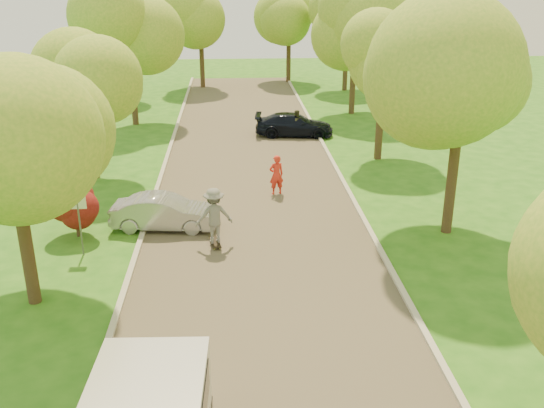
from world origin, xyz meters
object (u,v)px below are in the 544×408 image
object	(u,v)px
silver_sedan	(164,212)
person_striped	(276,175)
person_olive	(296,124)
skateboarder	(214,216)
street_sign	(78,211)
longboard	(215,242)
dark_sedan	(294,125)

from	to	relation	value
silver_sedan	person_striped	world-z (taller)	person_striped
person_striped	person_olive	world-z (taller)	person_striped
skateboarder	person_striped	xyz separation A→B (m)	(2.46, 4.87, -0.25)
street_sign	person_striped	distance (m)	8.64
silver_sedan	longboard	xyz separation A→B (m)	(1.84, -1.57, -0.52)
longboard	person_striped	bearing A→B (deg)	-127.86
dark_sedan	longboard	distance (m)	14.87
street_sign	skateboarder	distance (m)	4.38
longboard	person_olive	size ratio (longest dim) A/B	0.67
person_striped	dark_sedan	bearing A→B (deg)	-115.44
street_sign	silver_sedan	size ratio (longest dim) A/B	0.57
street_sign	longboard	size ratio (longest dim) A/B	2.12
skateboarder	person_striped	bearing A→B (deg)	-127.86
skateboarder	dark_sedan	bearing A→B (deg)	-117.34
silver_sedan	person_striped	size ratio (longest dim) A/B	2.24
silver_sedan	longboard	distance (m)	2.47
dark_sedan	skateboarder	xyz separation A→B (m)	(-4.17, -14.26, 0.46)
silver_sedan	person_striped	distance (m)	5.42
dark_sedan	skateboarder	distance (m)	14.86
person_striped	street_sign	bearing A→B (deg)	22.75
dark_sedan	skateboarder	size ratio (longest dim) A/B	2.25
dark_sedan	person_olive	bearing A→B (deg)	-163.84
dark_sedan	skateboarder	world-z (taller)	skateboarder
dark_sedan	person_striped	distance (m)	9.54
skateboarder	person_striped	distance (m)	5.46
street_sign	skateboarder	bearing A→B (deg)	5.52
longboard	skateboarder	bearing A→B (deg)	64.92
dark_sedan	person_striped	xyz separation A→B (m)	(-1.71, -9.39, 0.21)
silver_sedan	person_olive	distance (m)	13.71
person_striped	silver_sedan	bearing A→B (deg)	22.34
person_striped	person_olive	distance (m)	9.17
silver_sedan	skateboarder	world-z (taller)	skateboarder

